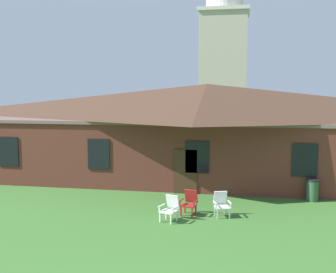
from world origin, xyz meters
TOP-DOWN VIEW (x-y plane):
  - brick_building at (-0.00, 17.16)m, footprint 24.95×10.40m
  - dome_tower at (-0.09, 37.77)m, footprint 5.18×5.18m
  - lawn_chair_by_porch at (-0.55, 8.03)m, footprint 0.77×0.82m
  - lawn_chair_near_door at (0.06, 8.95)m, footprint 0.73×0.77m
  - lawn_chair_left_end at (1.31, 8.94)m, footprint 0.75×0.80m
  - trash_bin at (5.12, 11.86)m, footprint 0.56×0.56m

SIDE VIEW (x-z plane):
  - trash_bin at x=5.12m, z-range 0.01..0.99m
  - lawn_chair_by_porch at x=-0.55m, z-range 0.02..0.98m
  - lawn_chair_near_door at x=0.06m, z-range 0.02..0.98m
  - lawn_chair_left_end at x=1.31m, z-range 0.02..0.98m
  - brick_building at x=0.00m, z-range 0.05..5.25m
  - dome_tower at x=-0.09m, z-range -0.82..17.94m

